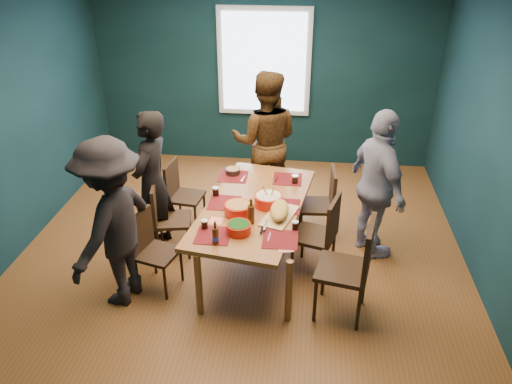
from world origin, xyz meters
TOP-DOWN VIEW (x-y plane):
  - room at (0.00, 0.27)m, footprint 5.01×5.01m
  - dining_table at (0.16, -0.23)m, footprint 1.25×2.05m
  - chair_left_far at (-0.82, 0.43)m, footprint 0.43×0.43m
  - chair_left_mid at (-0.84, -0.14)m, footprint 0.45×0.45m
  - chair_left_near at (-0.83, -0.73)m, footprint 0.47×0.47m
  - chair_right_far at (0.90, 0.36)m, footprint 0.42×0.42m
  - chair_right_mid at (0.89, -0.33)m, footprint 0.51×0.51m
  - chair_right_near at (1.16, -0.96)m, footprint 0.55×0.55m
  - person_far_left at (-0.98, -0.04)m, footprint 0.48×0.65m
  - person_back at (0.16, 1.08)m, footprint 0.89×0.70m
  - person_right at (1.45, 0.10)m, footprint 0.77×1.08m
  - person_near_left at (-1.08, -0.95)m, footprint 0.92×1.24m
  - bowl_salad at (0.02, -0.43)m, footprint 0.28×0.28m
  - bowl_dumpling at (0.31, -0.22)m, footprint 0.29×0.29m
  - bowl_herbs at (0.08, -0.77)m, footprint 0.24×0.24m
  - cutting_board at (0.44, -0.44)m, footprint 0.39×0.65m
  - small_bowl at (-0.17, 0.47)m, footprint 0.17×0.17m
  - beer_bottle_a at (-0.11, -0.98)m, footprint 0.06×0.06m
  - beer_bottle_b at (0.18, -0.58)m, footprint 0.07×0.07m
  - cola_glass_a at (-0.26, -0.73)m, footprint 0.07×0.07m
  - cola_glass_b at (0.61, -0.65)m, footprint 0.06×0.06m
  - cola_glass_c at (0.57, 0.31)m, footprint 0.07×0.07m
  - cola_glass_d at (-0.27, -0.08)m, footprint 0.07×0.07m
  - napkin_a at (0.50, -0.21)m, footprint 0.19×0.19m
  - napkin_b at (-0.17, -0.59)m, footprint 0.14×0.14m
  - napkin_c at (0.53, -0.98)m, footprint 0.17×0.17m

SIDE VIEW (x-z plane):
  - chair_left_near at x=-0.83m, z-range 0.07..0.91m
  - chair_left_far at x=-0.82m, z-range 0.07..0.91m
  - chair_left_mid at x=-0.84m, z-range 0.07..0.93m
  - chair_right_far at x=0.90m, z-range 0.07..0.95m
  - chair_right_mid at x=0.89m, z-range 0.07..0.98m
  - chair_right_near at x=1.16m, z-range 0.09..1.12m
  - dining_table at x=0.16m, z-range 0.30..1.02m
  - napkin_b at x=-0.17m, z-range 0.73..0.73m
  - napkin_c at x=0.53m, z-range 0.73..0.73m
  - napkin_a at x=0.50m, z-range 0.73..0.73m
  - small_bowl at x=-0.17m, z-range 0.73..0.80m
  - cola_glass_b at x=0.61m, z-range 0.73..0.82m
  - cola_glass_a at x=-0.26m, z-range 0.73..0.83m
  - cola_glass_d at x=-0.27m, z-range 0.73..0.83m
  - bowl_herbs at x=0.08m, z-range 0.73..0.84m
  - cola_glass_c at x=0.57m, z-range 0.73..0.84m
  - bowl_salad at x=0.02m, z-range 0.73..0.85m
  - cutting_board at x=0.44m, z-range 0.72..0.86m
  - bowl_dumpling at x=0.31m, z-range 0.66..0.93m
  - beer_bottle_a at x=-0.11m, z-range 0.70..0.93m
  - person_far_left at x=-0.98m, z-range 0.00..1.64m
  - beer_bottle_b at x=0.18m, z-range 0.70..0.97m
  - person_right at x=1.45m, z-range 0.00..1.70m
  - person_near_left at x=-1.08m, z-range 0.00..1.71m
  - person_back at x=0.16m, z-range 0.00..1.80m
  - room at x=0.00m, z-range 0.01..2.73m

